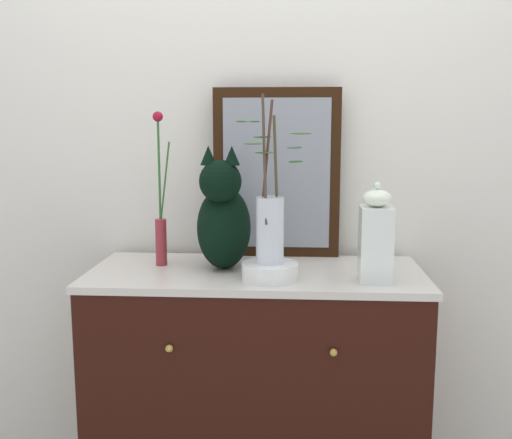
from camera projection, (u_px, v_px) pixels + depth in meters
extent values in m
cube|color=silver|center=(261.00, 143.00, 2.31)|extent=(4.40, 0.08, 2.60)
cube|color=black|center=(256.00, 390.00, 2.13)|extent=(1.14, 0.50, 0.84)
cube|color=beige|center=(256.00, 274.00, 2.06)|extent=(1.16, 0.51, 0.02)
sphere|color=#B79338|center=(169.00, 349.00, 1.85)|extent=(0.02, 0.02, 0.02)
sphere|color=#B79338|center=(334.00, 353.00, 1.81)|extent=(0.02, 0.02, 0.02)
cube|color=black|center=(277.00, 173.00, 2.23)|extent=(0.48, 0.03, 0.64)
cube|color=gray|center=(276.00, 174.00, 2.22)|extent=(0.40, 0.01, 0.56)
ellipsoid|color=black|center=(224.00, 228.00, 2.07)|extent=(0.20, 0.26, 0.29)
sphere|color=black|center=(220.00, 181.00, 1.97)|extent=(0.14, 0.14, 0.14)
cone|color=black|center=(232.00, 155.00, 1.96)|extent=(0.05, 0.05, 0.06)
cone|color=black|center=(208.00, 155.00, 1.96)|extent=(0.05, 0.05, 0.06)
cylinder|color=black|center=(234.00, 250.00, 2.32)|extent=(0.04, 0.21, 0.03)
cylinder|color=maroon|center=(161.00, 242.00, 2.12)|extent=(0.04, 0.04, 0.17)
cylinder|color=#30622B|center=(159.00, 171.00, 2.08)|extent=(0.01, 0.01, 0.34)
sphere|color=maroon|center=(158.00, 117.00, 2.05)|extent=(0.04, 0.04, 0.04)
cylinder|color=#2D5C27|center=(165.00, 181.00, 2.08)|extent=(0.04, 0.01, 0.27)
cylinder|color=white|center=(270.00, 271.00, 1.93)|extent=(0.19, 0.19, 0.06)
cylinder|color=silver|center=(270.00, 230.00, 1.91)|extent=(0.09, 0.09, 0.22)
cylinder|color=#4C2F27|center=(266.00, 162.00, 1.88)|extent=(0.04, 0.04, 0.40)
ellipsoid|color=#366725|center=(264.00, 153.00, 1.88)|extent=(0.08, 0.07, 0.01)
ellipsoid|color=#286724|center=(263.00, 137.00, 1.90)|extent=(0.08, 0.07, 0.01)
ellipsoid|color=#385933|center=(255.00, 121.00, 1.90)|extent=(0.04, 0.07, 0.01)
cylinder|color=#453528|center=(264.00, 159.00, 1.87)|extent=(0.03, 0.09, 0.41)
ellipsoid|color=#396827|center=(252.00, 144.00, 1.85)|extent=(0.08, 0.07, 0.01)
ellipsoid|color=#356322|center=(242.00, 121.00, 1.82)|extent=(0.06, 0.08, 0.01)
cylinder|color=#453E25|center=(276.00, 170.00, 1.87)|extent=(0.02, 0.10, 0.34)
ellipsoid|color=#2E6322|center=(296.00, 162.00, 1.85)|extent=(0.07, 0.08, 0.01)
ellipsoid|color=#2A5833|center=(295.00, 148.00, 1.85)|extent=(0.07, 0.08, 0.01)
ellipsoid|color=#38612A|center=(301.00, 133.00, 1.85)|extent=(0.08, 0.05, 0.01)
cube|color=white|center=(376.00, 244.00, 1.89)|extent=(0.10, 0.10, 0.25)
ellipsoid|color=white|center=(377.00, 198.00, 1.87)|extent=(0.09, 0.09, 0.06)
sphere|color=silver|center=(378.00, 186.00, 1.86)|extent=(0.02, 0.02, 0.02)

